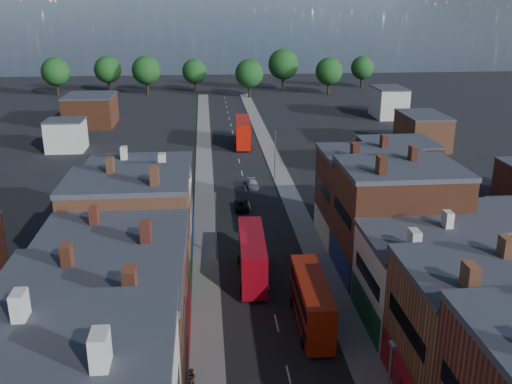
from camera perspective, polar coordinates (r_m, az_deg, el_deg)
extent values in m
cube|color=gray|center=(84.65, -5.17, -0.96)|extent=(3.00, 200.00, 0.12)
cube|color=gray|center=(85.58, 3.57, -0.70)|extent=(3.00, 200.00, 0.12)
cube|color=slate|center=(37.82, 13.47, -14.65)|extent=(0.25, 0.70, 0.25)
cylinder|color=slate|center=(64.57, -4.03, -3.60)|extent=(0.16, 0.16, 8.00)
cube|color=slate|center=(63.16, -4.11, -0.24)|extent=(0.25, 0.70, 0.25)
cylinder|color=slate|center=(93.69, 1.92, 3.58)|extent=(0.16, 0.16, 8.00)
cube|color=slate|center=(92.73, 1.95, 5.97)|extent=(0.25, 0.70, 0.25)
cube|color=#B10A19|center=(60.88, -0.39, -6.39)|extent=(2.97, 11.44, 4.54)
cube|color=black|center=(61.26, -0.39, -7.13)|extent=(3.00, 10.53, 0.93)
cube|color=black|center=(60.43, -0.39, -5.46)|extent=(3.00, 10.53, 0.93)
cylinder|color=black|center=(58.55, -1.49, -9.80)|extent=(0.34, 1.04, 1.03)
cylinder|color=black|center=(58.67, 1.07, -9.74)|extent=(0.34, 1.04, 1.03)
cylinder|color=black|center=(65.03, -1.69, -6.75)|extent=(0.34, 1.04, 1.03)
cylinder|color=black|center=(65.13, 0.60, -6.69)|extent=(0.34, 1.04, 1.03)
cube|color=#A21E09|center=(52.76, 5.57, -10.85)|extent=(2.65, 10.89, 4.34)
cube|color=black|center=(53.18, 5.54, -11.63)|extent=(2.70, 10.02, 0.89)
cube|color=black|center=(52.26, 5.61, -9.86)|extent=(2.70, 10.02, 0.89)
cylinder|color=black|center=(50.72, 4.74, -14.83)|extent=(0.31, 0.99, 0.99)
cylinder|color=black|center=(51.12, 7.56, -14.65)|extent=(0.31, 0.99, 0.99)
cylinder|color=black|center=(56.56, 3.67, -10.97)|extent=(0.31, 0.99, 0.99)
cylinder|color=black|center=(56.93, 6.17, -10.84)|extent=(0.31, 0.99, 0.99)
cube|color=#BC1308|center=(116.54, -1.33, 6.05)|extent=(3.38, 12.60, 4.99)
cube|color=black|center=(116.75, -1.32, 5.59)|extent=(3.40, 11.60, 1.02)
cube|color=black|center=(116.28, -1.33, 6.62)|extent=(3.40, 11.60, 1.02)
cylinder|color=black|center=(113.17, -1.99, 4.45)|extent=(0.39, 1.15, 1.14)
cylinder|color=black|center=(113.24, -0.55, 4.47)|extent=(0.39, 1.15, 1.14)
cylinder|color=black|center=(120.93, -2.04, 5.38)|extent=(0.39, 1.15, 1.14)
cylinder|color=black|center=(120.99, -0.69, 5.40)|extent=(0.39, 1.15, 1.14)
imported|color=black|center=(81.04, -1.46, -1.40)|extent=(2.01, 4.30, 1.19)
imported|color=#BDBDBD|center=(90.60, -0.32, 0.80)|extent=(1.83, 4.06, 1.15)
imported|color=#3C2018|center=(46.12, -6.51, -18.04)|extent=(0.87, 0.55, 1.69)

